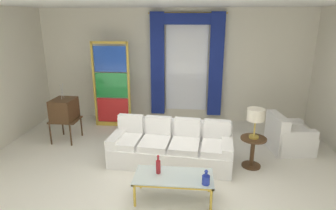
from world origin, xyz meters
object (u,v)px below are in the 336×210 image
couch_white_long (171,147)px  bottle_crystal_tall (158,166)px  table_lamp_brass (256,116)px  armchair_white (287,138)px  round_side_table (253,149)px  bottle_blue_decanter (206,179)px  coffee_table (174,178)px  stained_glass_divider (112,87)px  vintage_tv (64,110)px  peacock_figurine (130,124)px

couch_white_long → bottle_crystal_tall: couch_white_long is taller
table_lamp_brass → armchair_white: bearing=41.8°
bottle_crystal_tall → round_side_table: size_ratio=0.52×
bottle_blue_decanter → armchair_white: size_ratio=0.26×
bottle_blue_decanter → bottle_crystal_tall: bearing=161.7°
bottle_crystal_tall → round_side_table: bottle_crystal_tall is taller
couch_white_long → coffee_table: size_ratio=1.97×
bottle_crystal_tall → stained_glass_divider: bearing=117.9°
armchair_white → vintage_tv: bearing=179.1°
couch_white_long → bottle_crystal_tall: 1.20m
armchair_white → round_side_table: size_ratio=1.54×
armchair_white → stained_glass_divider: stained_glass_divider is taller
coffee_table → armchair_white: armchair_white is taller
vintage_tv → armchair_white: (4.96, -0.08, -0.44)m
vintage_tv → stained_glass_divider: stained_glass_divider is taller
coffee_table → table_lamp_brass: (1.42, 1.16, 0.66)m
bottle_blue_decanter → round_side_table: bottle_blue_decanter is taller
coffee_table → bottle_blue_decanter: 0.53m
couch_white_long → stained_glass_divider: stained_glass_divider is taller
bottle_blue_decanter → round_side_table: bearing=55.3°
couch_white_long → round_side_table: bearing=-2.7°
bottle_blue_decanter → table_lamp_brass: size_ratio=0.41×
coffee_table → round_side_table: 1.83m
coffee_table → table_lamp_brass: bearing=39.2°
bottle_crystal_tall → vintage_tv: (-2.41, 1.97, 0.19)m
peacock_figurine → table_lamp_brass: size_ratio=1.05×
bottle_blue_decanter → stained_glass_divider: (-2.30, 3.21, 0.57)m
vintage_tv → round_side_table: bearing=-12.0°
vintage_tv → bottle_crystal_tall: bearing=-39.3°
couch_white_long → armchair_white: bearing=16.4°
stained_glass_divider → armchair_white: bearing=-14.6°
bottle_crystal_tall → armchair_white: size_ratio=0.34×
coffee_table → stained_glass_divider: size_ratio=0.55×
armchair_white → peacock_figurine: size_ratio=1.53×
coffee_table → peacock_figurine: 2.93m
table_lamp_brass → coffee_table: bearing=-140.8°
coffee_table → armchair_white: bearing=40.2°
vintage_tv → bottle_blue_decanter: bearing=-35.2°
couch_white_long → bottle_blue_decanter: couch_white_long is taller
bottle_crystal_tall → table_lamp_brass: 2.06m
bottle_crystal_tall → round_side_table: 2.00m
bottle_blue_decanter → coffee_table: bearing=159.1°
coffee_table → bottle_blue_decanter: bearing=-20.9°
vintage_tv → table_lamp_brass: (4.07, -0.87, 0.30)m
stained_glass_divider → round_side_table: bearing=-30.0°
bottle_crystal_tall → stained_glass_divider: 3.40m
couch_white_long → table_lamp_brass: bearing=-2.7°
couch_white_long → coffee_table: couch_white_long is taller
peacock_figurine → table_lamp_brass: 3.18m
vintage_tv → peacock_figurine: size_ratio=2.24×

